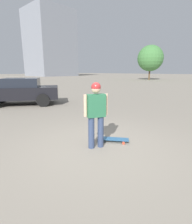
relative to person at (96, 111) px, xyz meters
The scene contains 6 objects.
ground_plane 0.91m from the person, ahead, with size 220.00×220.00×0.00m, color gray.
person is the anchor object (origin of this frame).
skateboard 1.01m from the person, 80.25° to the left, with size 0.81×0.65×0.08m.
car_parked_near 6.96m from the person, 169.86° to the left, with size 3.71×4.27×1.45m.
building_block_distant 66.45m from the person, 148.23° to the left, with size 14.09×14.42×22.80m.
tree_distant 35.32m from the person, 114.97° to the left, with size 5.22×5.22×6.97m.
Camera 1 is at (2.74, -2.89, 1.82)m, focal length 28.00 mm.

